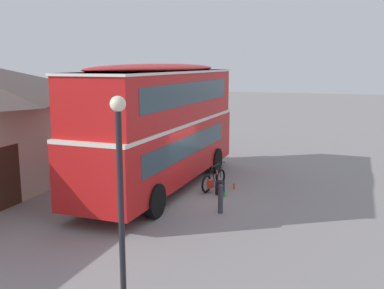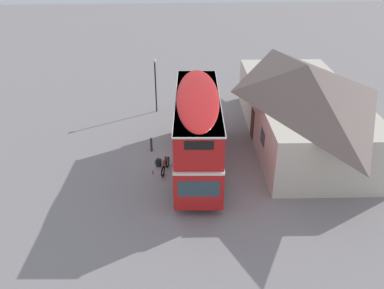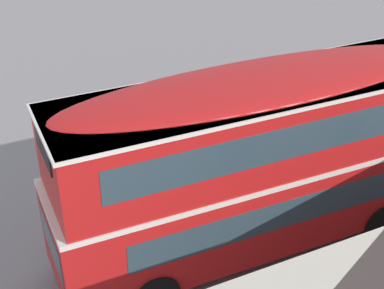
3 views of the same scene
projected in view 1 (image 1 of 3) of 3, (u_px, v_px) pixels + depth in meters
The scene contains 8 objects.
ground_plane at pixel (182, 198), 15.99m from camera, with size 120.00×120.00×0.00m, color gray.
double_decker_bus at pixel (161, 121), 16.75m from camera, with size 10.20×3.05×4.79m.
touring_bicycle at pixel (213, 180), 16.94m from camera, with size 1.74×0.62×1.01m.
backpack_on_ground at pixel (220, 187), 16.31m from camera, with size 0.34×0.35×0.56m.
water_bottle_green_metal at pixel (224, 194), 16.01m from camera, with size 0.07×0.07×0.24m.
water_bottle_red_squeeze at pixel (234, 187), 17.06m from camera, with size 0.08×0.08×0.22m.
street_lamp at pixel (120, 186), 7.80m from camera, with size 0.28×0.28×4.26m.
kerb_bollard at pixel (221, 198), 14.27m from camera, with size 0.16×0.16×0.97m.
Camera 1 is at (-14.54, -5.03, 4.80)m, focal length 41.26 mm.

